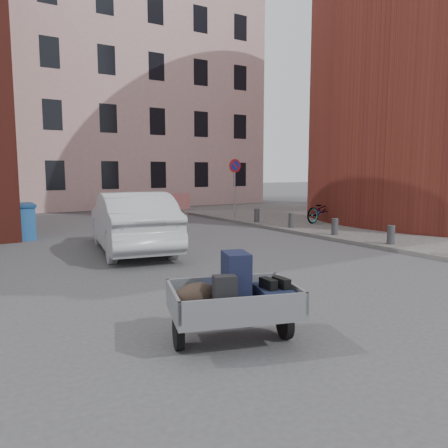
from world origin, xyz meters
TOP-DOWN VIEW (x-y plane):
  - ground at (0.00, 0.00)m, footprint 120.00×120.00m
  - sidewalk at (10.00, 4.00)m, footprint 9.00×24.00m
  - building_pink at (6.00, 22.00)m, footprint 16.00×8.00m
  - no_parking_sign at (6.00, 9.48)m, footprint 0.60×0.09m
  - bollards at (6.00, 3.40)m, footprint 0.22×9.02m
  - barriers at (4.20, 15.00)m, footprint 4.70×0.18m
  - trailer at (-1.79, -2.31)m, footprint 1.86×1.97m
  - silver_car at (-0.55, 4.79)m, footprint 2.60×5.28m
  - bicycle at (8.17, 6.20)m, footprint 2.03×0.98m

SIDE VIEW (x-z plane):
  - ground at x=0.00m, z-range 0.00..0.00m
  - sidewalk at x=10.00m, z-range 0.00..0.12m
  - bollards at x=6.00m, z-range 0.12..0.67m
  - barriers at x=4.20m, z-range 0.00..1.00m
  - trailer at x=-1.79m, z-range 0.01..1.21m
  - bicycle at x=8.17m, z-range 0.12..1.14m
  - silver_car at x=-0.55m, z-range 0.00..1.67m
  - no_parking_sign at x=6.00m, z-range 0.69..3.34m
  - building_pink at x=6.00m, z-range 0.00..14.00m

